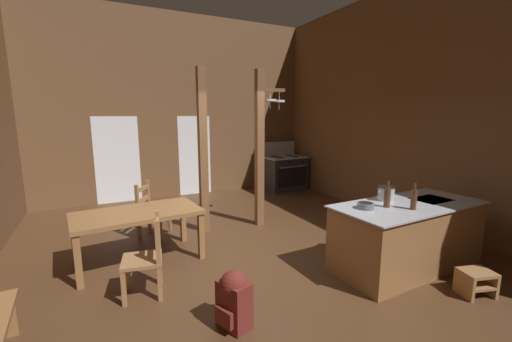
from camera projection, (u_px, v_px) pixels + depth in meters
ground_plane at (253, 260)px, 4.75m from camera, size 7.62×9.19×0.10m
wall_back at (179, 107)px, 8.10m from camera, size 7.62×0.14×4.54m
wall_right at (422, 105)px, 5.89m from camera, size 0.14×9.19×4.54m
glazed_door_back_left at (117, 160)px, 7.58m from camera, size 1.00×0.01×2.05m
glazed_panel_back_right at (195, 156)px, 8.40m from camera, size 0.84×0.01×2.05m
kitchen_island at (407, 235)px, 4.40m from camera, size 2.19×1.03×0.90m
stove_range at (284, 172)px, 9.01m from camera, size 1.17×0.86×1.32m
support_post_with_pot_rack at (261, 144)px, 5.93m from camera, size 0.59×0.24×2.89m
support_post_center at (203, 152)px, 5.60m from camera, size 0.14×0.14×2.89m
step_stool at (476, 281)px, 3.73m from camera, size 0.42×0.37×0.30m
dining_table at (138, 217)px, 4.53m from camera, size 1.78×1.05×0.74m
ladderback_chair_near_window at (151, 211)px, 5.51m from camera, size 0.61×0.61×0.95m
ladderback_chair_by_post at (147, 258)px, 3.71m from camera, size 0.51×0.51×0.95m
backpack at (234, 298)px, 3.14m from camera, size 0.37×0.38×0.60m
stockpot_on_counter at (386, 194)px, 4.46m from camera, size 0.30×0.23×0.20m
mixing_bowl_on_counter at (366, 206)px, 4.08m from camera, size 0.21×0.21×0.08m
bottle_tall_on_counter at (414, 199)px, 4.02m from camera, size 0.07×0.07×0.34m
bottle_short_on_counter at (387, 197)px, 4.13m from camera, size 0.08×0.08×0.35m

